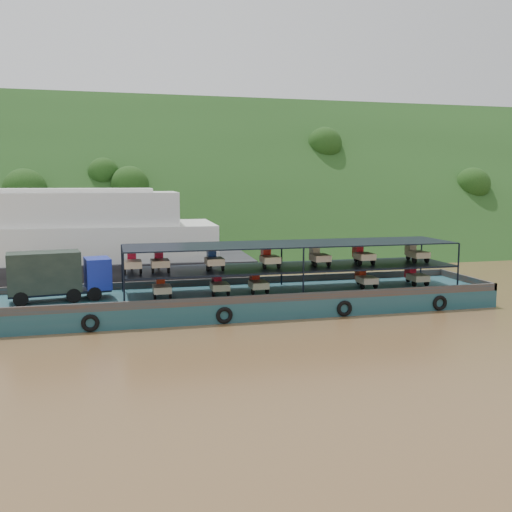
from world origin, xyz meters
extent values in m
plane|color=brown|center=(0.00, 0.00, 0.00)|extent=(160.00, 160.00, 0.00)
cube|color=#1A3613|center=(0.00, 36.00, 0.00)|extent=(140.00, 39.60, 39.60)
cube|color=#15424A|center=(-3.91, -0.97, 0.60)|extent=(35.00, 7.00, 1.20)
cube|color=#592D19|center=(-3.91, 2.43, 1.45)|extent=(35.00, 0.20, 0.50)
cube|color=#592D19|center=(-3.91, -4.37, 1.45)|extent=(35.00, 0.20, 0.50)
cube|color=#592D19|center=(13.49, -0.97, 1.45)|extent=(0.20, 7.00, 0.50)
torus|color=black|center=(-13.91, -4.52, 0.55)|extent=(1.06, 0.26, 1.06)
torus|color=black|center=(-5.91, -4.52, 0.55)|extent=(1.06, 0.26, 1.06)
torus|color=black|center=(2.09, -4.52, 0.55)|extent=(1.06, 0.26, 1.06)
torus|color=black|center=(9.09, -4.52, 0.55)|extent=(1.06, 0.26, 1.06)
cylinder|color=black|center=(-18.06, -1.86, 1.66)|extent=(0.95, 0.45, 0.91)
cylinder|color=black|center=(-18.34, 0.03, 1.66)|extent=(0.95, 0.45, 0.91)
cylinder|color=black|center=(-14.99, -1.40, 1.66)|extent=(0.95, 0.45, 0.91)
cylinder|color=black|center=(-15.28, 0.49, 1.66)|extent=(0.95, 0.45, 0.91)
cylinder|color=black|center=(-13.73, -1.21, 1.66)|extent=(0.95, 0.45, 0.91)
cylinder|color=black|center=(-14.01, 0.68, 1.66)|extent=(0.95, 0.45, 0.91)
cube|color=black|center=(-15.86, -0.56, 1.79)|extent=(6.42, 2.89, 0.18)
cube|color=#152596|center=(-13.51, -0.22, 2.84)|extent=(1.85, 2.39, 2.00)
cube|color=black|center=(-12.75, -0.10, 3.20)|extent=(0.32, 1.81, 0.82)
cube|color=black|center=(-16.76, -0.70, 3.11)|extent=(4.64, 2.80, 2.55)
cube|color=black|center=(-0.41, -0.97, 2.86)|extent=(23.00, 5.00, 0.12)
cube|color=black|center=(-0.41, -0.97, 4.50)|extent=(23.00, 5.00, 0.08)
cylinder|color=black|center=(-11.91, -3.47, 2.85)|extent=(0.12, 0.12, 3.30)
cylinder|color=black|center=(-11.91, 1.53, 2.85)|extent=(0.12, 0.12, 3.30)
cylinder|color=black|center=(-0.41, -3.47, 2.85)|extent=(0.12, 0.12, 3.30)
cylinder|color=black|center=(-0.41, 1.53, 2.85)|extent=(0.12, 0.12, 3.30)
cylinder|color=black|center=(11.09, -3.47, 2.85)|extent=(0.12, 0.12, 3.30)
cylinder|color=black|center=(11.09, 1.53, 2.85)|extent=(0.12, 0.12, 3.30)
cylinder|color=black|center=(-9.46, 0.08, 1.46)|extent=(0.12, 0.52, 0.52)
cylinder|color=black|center=(-9.96, -1.72, 1.46)|extent=(0.14, 0.52, 0.52)
cylinder|color=black|center=(-8.96, -1.72, 1.46)|extent=(0.14, 0.52, 0.52)
cube|color=beige|center=(-9.46, -1.37, 1.80)|extent=(1.15, 1.50, 0.44)
cube|color=red|center=(-9.46, -0.22, 1.98)|extent=(0.55, 0.80, 0.80)
cube|color=red|center=(-9.46, -0.42, 2.48)|extent=(0.50, 0.10, 0.10)
cylinder|color=black|center=(-5.61, 0.08, 1.46)|extent=(0.12, 0.52, 0.52)
cylinder|color=black|center=(-6.11, -1.72, 1.46)|extent=(0.14, 0.52, 0.52)
cylinder|color=black|center=(-5.11, -1.72, 1.46)|extent=(0.14, 0.52, 0.52)
cube|color=#C2BA89|center=(-5.61, -1.37, 1.80)|extent=(1.15, 1.50, 0.44)
cube|color=#AC0B1F|center=(-5.61, -0.22, 1.98)|extent=(0.55, 0.80, 0.80)
cube|color=#AC0B1F|center=(-5.61, -0.42, 2.48)|extent=(0.50, 0.10, 0.10)
cylinder|color=black|center=(-2.91, 0.08, 1.46)|extent=(0.12, 0.52, 0.52)
cylinder|color=black|center=(-3.41, -1.72, 1.46)|extent=(0.14, 0.52, 0.52)
cylinder|color=black|center=(-2.41, -1.72, 1.46)|extent=(0.14, 0.52, 0.52)
cube|color=beige|center=(-2.91, -1.37, 1.80)|extent=(1.15, 1.50, 0.44)
cube|color=#B61A0C|center=(-2.91, -0.22, 1.98)|extent=(0.55, 0.80, 0.80)
cube|color=#B61A0C|center=(-2.91, -0.42, 2.48)|extent=(0.50, 0.10, 0.10)
cylinder|color=black|center=(5.12, 0.08, 1.46)|extent=(0.12, 0.52, 0.52)
cylinder|color=black|center=(4.62, -1.72, 1.46)|extent=(0.14, 0.52, 0.52)
cylinder|color=black|center=(5.62, -1.72, 1.46)|extent=(0.14, 0.52, 0.52)
cube|color=beige|center=(5.12, -1.37, 1.80)|extent=(1.15, 1.50, 0.44)
cube|color=#B4240C|center=(5.12, -0.22, 1.98)|extent=(0.55, 0.80, 0.80)
cube|color=#B4240C|center=(5.12, -0.42, 2.48)|extent=(0.50, 0.10, 0.10)
cylinder|color=black|center=(9.18, 0.08, 1.46)|extent=(0.12, 0.52, 0.52)
cylinder|color=black|center=(8.68, -1.72, 1.46)|extent=(0.14, 0.52, 0.52)
cylinder|color=black|center=(9.68, -1.72, 1.46)|extent=(0.14, 0.52, 0.52)
cube|color=#C7B78C|center=(9.18, -1.37, 1.80)|extent=(1.15, 1.50, 0.44)
cube|color=red|center=(9.18, -0.22, 1.98)|extent=(0.55, 0.80, 0.80)
cube|color=red|center=(9.18, -0.42, 2.48)|extent=(0.50, 0.10, 0.10)
cylinder|color=black|center=(-9.54, 0.08, 3.18)|extent=(0.12, 0.52, 0.52)
cylinder|color=black|center=(-10.04, -1.72, 3.18)|extent=(0.14, 0.52, 0.52)
cylinder|color=black|center=(-9.04, -1.72, 3.18)|extent=(0.14, 0.52, 0.52)
cube|color=beige|center=(-9.54, -1.37, 3.52)|extent=(1.15, 1.50, 0.44)
cube|color=red|center=(-9.54, -0.22, 3.70)|extent=(0.55, 0.80, 0.80)
cube|color=red|center=(-9.54, -0.42, 4.20)|extent=(0.50, 0.10, 0.10)
cylinder|color=black|center=(-5.96, 0.08, 3.18)|extent=(0.12, 0.52, 0.52)
cylinder|color=black|center=(-6.46, -1.72, 3.18)|extent=(0.14, 0.52, 0.52)
cylinder|color=black|center=(-5.46, -1.72, 3.18)|extent=(0.14, 0.52, 0.52)
cube|color=beige|center=(-5.96, -1.37, 3.52)|extent=(1.15, 1.50, 0.44)
cube|color=navy|center=(-5.96, -0.22, 3.70)|extent=(0.55, 0.80, 0.80)
cube|color=navy|center=(-5.96, -0.42, 4.20)|extent=(0.50, 0.10, 0.10)
cylinder|color=black|center=(-2.10, 0.08, 3.18)|extent=(0.12, 0.52, 0.52)
cylinder|color=black|center=(-2.60, -1.72, 3.18)|extent=(0.14, 0.52, 0.52)
cylinder|color=black|center=(-1.60, -1.72, 3.18)|extent=(0.14, 0.52, 0.52)
cube|color=beige|center=(-2.10, -1.37, 3.52)|extent=(1.15, 1.50, 0.44)
cube|color=red|center=(-2.10, -0.22, 3.70)|extent=(0.55, 0.80, 0.80)
cube|color=red|center=(-2.10, -0.42, 4.20)|extent=(0.50, 0.10, 0.10)
cylinder|color=black|center=(1.52, 0.08, 3.18)|extent=(0.12, 0.52, 0.52)
cylinder|color=black|center=(1.02, -1.72, 3.18)|extent=(0.14, 0.52, 0.52)
cylinder|color=black|center=(2.02, -1.72, 3.18)|extent=(0.14, 0.52, 0.52)
cube|color=#CDB391|center=(1.52, -1.37, 3.52)|extent=(1.15, 1.50, 0.44)
cube|color=beige|center=(1.52, -0.22, 3.70)|extent=(0.55, 0.80, 0.80)
cube|color=beige|center=(1.52, -0.42, 4.20)|extent=(0.50, 0.10, 0.10)
cylinder|color=black|center=(4.87, 0.08, 3.18)|extent=(0.12, 0.52, 0.52)
cylinder|color=black|center=(4.37, -1.72, 3.18)|extent=(0.14, 0.52, 0.52)
cylinder|color=black|center=(5.37, -1.72, 3.18)|extent=(0.14, 0.52, 0.52)
cube|color=beige|center=(4.87, -1.37, 3.52)|extent=(1.15, 1.50, 0.44)
cube|color=red|center=(4.87, -0.22, 3.70)|extent=(0.55, 0.80, 0.80)
cube|color=red|center=(4.87, -0.42, 4.20)|extent=(0.50, 0.10, 0.10)
cylinder|color=black|center=(9.14, 0.08, 3.18)|extent=(0.12, 0.52, 0.52)
cylinder|color=black|center=(8.64, -1.72, 3.18)|extent=(0.14, 0.52, 0.52)
cylinder|color=black|center=(9.64, -1.72, 3.18)|extent=(0.14, 0.52, 0.52)
cube|color=#C6B88C|center=(9.14, -1.37, 3.52)|extent=(1.15, 1.50, 0.44)
cube|color=beige|center=(9.14, -0.22, 3.70)|extent=(0.55, 0.80, 0.80)
cube|color=beige|center=(9.14, -0.42, 4.20)|extent=(0.50, 0.10, 0.10)
cylinder|color=black|center=(-11.31, 0.08, 3.18)|extent=(0.12, 0.52, 0.52)
cylinder|color=black|center=(-11.81, -1.72, 3.18)|extent=(0.14, 0.52, 0.52)
cylinder|color=black|center=(-10.81, -1.72, 3.18)|extent=(0.14, 0.52, 0.52)
cube|color=beige|center=(-11.31, -1.37, 3.52)|extent=(1.15, 1.50, 0.44)
cube|color=red|center=(-11.31, -0.22, 3.70)|extent=(0.55, 0.80, 0.80)
cube|color=red|center=(-11.31, -0.42, 4.20)|extent=(0.50, 0.10, 0.10)
cube|color=black|center=(-21.37, 11.29, 1.22)|extent=(41.08, 11.77, 2.44)
cube|color=silver|center=(-21.37, 11.29, 3.87)|extent=(34.94, 10.51, 2.85)
camera|label=1|loc=(-12.42, -38.50, 8.74)|focal=40.00mm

